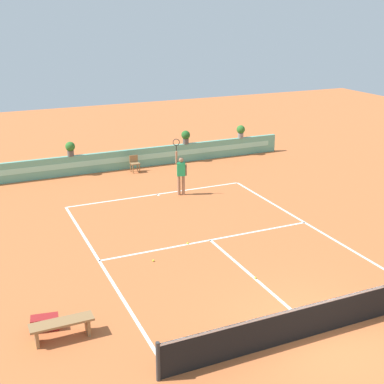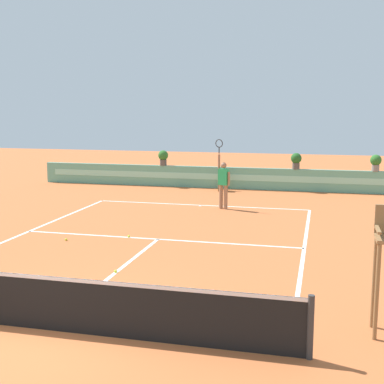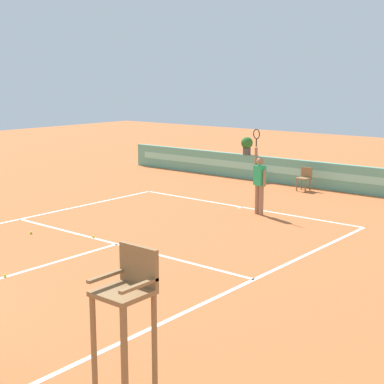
% 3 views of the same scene
% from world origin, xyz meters
% --- Properties ---
extents(ground_plane, '(60.00, 60.00, 0.00)m').
position_xyz_m(ground_plane, '(0.00, 6.00, 0.00)').
color(ground_plane, '#BC6033').
extents(court_lines, '(8.32, 11.94, 0.01)m').
position_xyz_m(court_lines, '(0.00, 6.72, 0.00)').
color(court_lines, white).
rests_on(court_lines, ground).
extents(net, '(8.92, 0.10, 1.00)m').
position_xyz_m(net, '(0.00, 0.00, 0.51)').
color(net, '#333333').
rests_on(net, ground).
extents(back_wall_barrier, '(18.00, 0.21, 1.00)m').
position_xyz_m(back_wall_barrier, '(0.00, 16.39, 0.50)').
color(back_wall_barrier, '#60A88E').
rests_on(back_wall_barrier, ground).
extents(ball_kid_chair, '(0.44, 0.44, 0.85)m').
position_xyz_m(ball_kid_chair, '(0.18, 15.66, 0.48)').
color(ball_kid_chair, olive).
rests_on(ball_kid_chair, ground).
extents(bench_courtside, '(1.60, 0.44, 0.51)m').
position_xyz_m(bench_courtside, '(-6.06, 2.48, 0.38)').
color(bench_courtside, olive).
rests_on(bench_courtside, ground).
extents(gear_bag, '(0.75, 0.47, 0.36)m').
position_xyz_m(gear_bag, '(-6.40, 3.11, 0.18)').
color(gear_bag, maroon).
rests_on(gear_bag, ground).
extents(tennis_player, '(0.59, 0.33, 2.58)m').
position_xyz_m(tennis_player, '(0.96, 11.40, 1.05)').
color(tennis_player, '#9E7051').
rests_on(tennis_player, ground).
extents(tennis_ball_near_baseline, '(0.07, 0.07, 0.07)m').
position_xyz_m(tennis_ball_near_baseline, '(-0.00, 3.21, 0.03)').
color(tennis_ball_near_baseline, '#CCE033').
rests_on(tennis_ball_near_baseline, ground).
extents(tennis_ball_mid_court, '(0.07, 0.07, 0.07)m').
position_xyz_m(tennis_ball_mid_court, '(-0.89, 6.41, 0.03)').
color(tennis_ball_mid_court, '#CCE033').
rests_on(tennis_ball_mid_court, ground).
extents(tennis_ball_by_sideline, '(0.07, 0.07, 0.07)m').
position_xyz_m(tennis_ball_by_sideline, '(-2.48, 5.62, 0.03)').
color(tennis_ball_by_sideline, '#CCE033').
rests_on(tennis_ball_by_sideline, ground).
extents(potted_plant_right, '(0.48, 0.48, 0.72)m').
position_xyz_m(potted_plant_right, '(3.35, 16.39, 1.41)').
color(potted_plant_right, '#514C47').
rests_on(potted_plant_right, back_wall_barrier).
extents(potted_plant_far_right, '(0.48, 0.48, 0.72)m').
position_xyz_m(potted_plant_far_right, '(6.75, 16.39, 1.41)').
color(potted_plant_far_right, gray).
rests_on(potted_plant_far_right, back_wall_barrier).
extents(potted_plant_left, '(0.48, 0.48, 0.72)m').
position_xyz_m(potted_plant_left, '(-2.89, 16.39, 1.41)').
color(potted_plant_left, '#514C47').
rests_on(potted_plant_left, back_wall_barrier).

